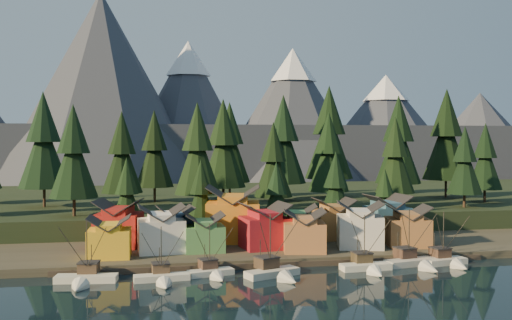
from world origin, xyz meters
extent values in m
plane|color=black|center=(0.00, 0.00, 0.00)|extent=(500.00, 500.00, 0.00)
cube|color=#353126|center=(0.00, 40.00, 0.75)|extent=(400.00, 50.00, 1.50)
cube|color=black|center=(0.00, 90.00, 3.00)|extent=(420.00, 100.00, 6.00)
cube|color=#3F352D|center=(0.00, 16.50, 0.50)|extent=(80.00, 4.00, 1.00)
cube|color=#444757|center=(0.00, 240.00, 15.00)|extent=(560.00, 160.00, 30.00)
cone|color=#444757|center=(-45.00, 180.00, 45.00)|extent=(100.00, 100.00, 90.00)
cone|color=#444757|center=(-5.00, 198.00, 36.00)|extent=(80.00, 80.00, 72.00)
cone|color=white|center=(-5.00, 198.00, 63.36)|extent=(22.40, 22.40, 17.28)
cone|color=#444757|center=(45.00, 186.00, 34.00)|extent=(84.00, 84.00, 68.00)
cone|color=white|center=(45.00, 186.00, 59.84)|extent=(23.52, 23.52, 16.32)
cone|color=#444757|center=(100.00, 202.00, 29.00)|extent=(92.00, 92.00, 58.00)
cone|color=white|center=(100.00, 202.00, 51.04)|extent=(25.76, 25.76, 13.92)
cone|color=#444757|center=(160.00, 210.00, 25.00)|extent=(88.00, 88.00, 50.00)
cube|color=silver|center=(-33.24, 10.32, 0.34)|extent=(10.19, 4.08, 1.57)
cone|color=silver|center=(-33.87, 4.92, 0.34)|extent=(3.32, 3.70, 2.95)
cube|color=black|center=(-33.24, 10.32, -0.25)|extent=(10.43, 4.16, 0.34)
cube|color=#4B3828|center=(-33.04, 12.12, 1.87)|extent=(3.47, 3.30, 1.77)
cube|color=#2A2727|center=(-33.04, 12.12, 2.85)|extent=(3.69, 3.51, 0.20)
cylinder|color=black|center=(-33.18, 10.92, 5.51)|extent=(0.18, 0.18, 8.85)
cylinder|color=black|center=(-32.80, 14.16, 3.25)|extent=(0.14, 0.14, 4.33)
cube|color=silver|center=(-21.09, 9.09, 0.31)|extent=(9.31, 3.42, 1.41)
cone|color=silver|center=(-20.65, 4.11, 0.31)|extent=(2.89, 3.33, 2.63)
cube|color=black|center=(-21.09, 9.09, -0.22)|extent=(9.54, 3.48, 0.31)
cube|color=brown|center=(-21.23, 10.75, 1.67)|extent=(3.03, 2.87, 1.58)
cube|color=#2A2727|center=(-21.23, 10.75, 2.55)|extent=(3.22, 3.06, 0.18)
cylinder|color=black|center=(-21.13, 9.65, 4.92)|extent=(0.16, 0.16, 7.90)
cylinder|color=black|center=(-21.40, 12.64, 2.90)|extent=(0.12, 0.12, 3.86)
cube|color=silver|center=(-12.77, 11.18, 0.31)|extent=(8.24, 4.48, 1.40)
cone|color=silver|center=(-11.71, 7.02, 0.31)|extent=(3.21, 3.24, 2.63)
cube|color=black|center=(-12.77, 11.18, -0.22)|extent=(8.44, 4.57, 0.31)
cube|color=brown|center=(-13.13, 12.57, 1.67)|extent=(3.37, 3.24, 1.58)
cube|color=#2A2727|center=(-13.13, 12.57, 2.54)|extent=(3.58, 3.45, 0.18)
cylinder|color=black|center=(-12.89, 11.65, 4.91)|extent=(0.16, 0.16, 7.89)
cylinder|color=black|center=(-13.53, 14.15, 2.89)|extent=(0.12, 0.12, 3.86)
cube|color=beige|center=(-2.54, 8.60, 0.37)|extent=(10.04, 6.47, 1.67)
cone|color=beige|center=(-0.59, 3.73, 0.37)|extent=(4.13, 4.20, 3.14)
cube|color=black|center=(-2.54, 8.60, -0.26)|extent=(10.28, 6.61, 0.37)
cube|color=#423123|center=(-3.20, 10.22, 1.99)|extent=(4.27, 4.16, 1.88)
cube|color=#2A2727|center=(-3.20, 10.22, 3.03)|extent=(4.55, 4.43, 0.21)
cylinder|color=black|center=(-2.76, 9.14, 5.86)|extent=(0.19, 0.19, 9.41)
cylinder|color=black|center=(-3.93, 12.06, 3.45)|extent=(0.15, 0.15, 4.60)
cube|color=silver|center=(14.90, 10.44, 0.34)|extent=(9.21, 3.41, 1.55)
cone|color=silver|center=(15.18, 5.48, 0.34)|extent=(3.08, 3.25, 2.91)
cube|color=black|center=(14.90, 10.44, -0.24)|extent=(9.43, 3.47, 0.34)
cube|color=#463925|center=(14.81, 12.10, 1.84)|extent=(3.26, 3.08, 1.75)
cube|color=#2A2727|center=(14.81, 12.10, 2.81)|extent=(3.47, 3.28, 0.19)
cylinder|color=black|center=(14.87, 10.99, 5.43)|extent=(0.17, 0.17, 8.73)
cylinder|color=black|center=(14.71, 13.97, 3.20)|extent=(0.14, 0.14, 4.27)
cube|color=beige|center=(24.47, 12.29, 0.36)|extent=(10.64, 5.19, 1.64)
cone|color=beige|center=(25.66, 6.81, 0.36)|extent=(3.75, 4.07, 3.08)
cube|color=black|center=(24.47, 12.29, -0.26)|extent=(10.89, 5.29, 0.36)
cube|color=#4A3327|center=(24.07, 14.11, 1.95)|extent=(3.87, 3.71, 1.85)
cube|color=#2A2727|center=(24.07, 14.11, 2.98)|extent=(4.11, 3.95, 0.21)
cylinder|color=black|center=(24.33, 12.90, 5.75)|extent=(0.18, 0.18, 9.24)
cylinder|color=black|center=(23.62, 16.18, 3.39)|extent=(0.14, 0.14, 4.52)
cube|color=beige|center=(31.19, 12.14, 0.34)|extent=(8.57, 4.31, 1.55)
cone|color=beige|center=(31.98, 7.72, 0.34)|extent=(3.36, 3.26, 2.92)
cube|color=black|center=(31.19, 12.14, -0.24)|extent=(8.77, 4.39, 0.34)
cube|color=#493327|center=(30.93, 13.61, 1.85)|extent=(3.57, 3.42, 1.75)
cube|color=#2A2727|center=(30.93, 13.61, 2.82)|extent=(3.80, 3.64, 0.19)
cylinder|color=black|center=(31.11, 12.63, 5.44)|extent=(0.17, 0.17, 8.75)
cylinder|color=black|center=(30.63, 15.28, 3.21)|extent=(0.14, 0.14, 4.28)
cube|color=yellow|center=(-30.42, 22.22, 4.13)|extent=(7.78, 6.85, 5.25)
cube|color=yellow|center=(-30.42, 22.22, 7.28)|extent=(4.34, 6.64, 1.07)
cube|color=white|center=(-20.90, 26.03, 4.67)|extent=(9.27, 8.37, 6.33)
cube|color=white|center=(-20.90, 26.03, 8.43)|extent=(5.33, 7.95, 1.23)
cube|color=#4B8548|center=(-12.62, 25.28, 4.01)|extent=(7.64, 7.15, 5.03)
cube|color=#4B8548|center=(-12.62, 25.28, 7.05)|extent=(4.25, 6.96, 1.06)
cube|color=maroon|center=(-0.41, 26.05, 4.62)|extent=(9.88, 9.01, 6.24)
cube|color=maroon|center=(-0.41, 26.05, 8.34)|extent=(5.93, 8.27, 1.24)
cube|color=#AB6C3C|center=(6.57, 21.76, 4.33)|extent=(9.23, 9.23, 5.66)
cube|color=#AB6C3C|center=(6.57, 21.76, 7.70)|extent=(5.69, 8.43, 1.11)
cube|color=silver|center=(18.62, 23.30, 4.72)|extent=(10.23, 9.22, 6.43)
cube|color=silver|center=(18.62, 23.30, 8.53)|extent=(6.38, 8.14, 1.23)
cube|color=#9A6436|center=(28.89, 23.18, 4.35)|extent=(9.58, 8.77, 5.70)
cube|color=#9A6436|center=(28.89, 23.18, 7.77)|extent=(5.89, 7.88, 1.17)
cube|color=maroon|center=(-29.39, 33.02, 4.90)|extent=(10.16, 9.41, 6.80)
cube|color=maroon|center=(-29.39, 33.02, 8.90)|extent=(6.28, 8.45, 1.23)
cube|color=#3A5E89|center=(-17.99, 31.04, 4.44)|extent=(8.01, 7.62, 5.88)
cube|color=#3A5E89|center=(-17.99, 31.04, 7.88)|extent=(4.76, 7.09, 1.02)
cube|color=orange|center=(-5.56, 34.93, 5.69)|extent=(12.66, 11.30, 8.39)
cube|color=orange|center=(-5.56, 34.93, 10.65)|extent=(7.67, 10.24, 1.57)
cube|color=#47834A|center=(7.43, 30.26, 4.30)|extent=(9.03, 7.92, 5.60)
cube|color=#47834A|center=(7.43, 30.26, 7.65)|extent=(5.50, 7.11, 1.12)
cube|color=#9A6636|center=(16.65, 34.06, 4.64)|extent=(8.17, 7.29, 6.28)
cube|color=#9A6636|center=(16.65, 34.06, 8.34)|extent=(4.54, 7.10, 1.14)
cube|color=#315B75|center=(28.96, 33.76, 4.91)|extent=(8.94, 8.46, 6.81)
cube|color=#315B75|center=(28.96, 33.76, 8.89)|extent=(5.17, 8.02, 1.18)
cylinder|color=#332319|center=(-50.00, 68.00, 8.61)|extent=(0.70, 0.70, 5.22)
cone|color=black|center=(-50.00, 68.00, 19.93)|extent=(12.77, 12.77, 17.99)
cone|color=black|center=(-50.00, 68.00, 29.21)|extent=(8.71, 8.71, 13.06)
cylinder|color=#332319|center=(-40.00, 48.00, 8.23)|extent=(0.70, 0.70, 4.45)
cone|color=black|center=(-40.00, 48.00, 17.88)|extent=(10.89, 10.89, 15.34)
cone|color=black|center=(-40.00, 48.00, 25.80)|extent=(7.42, 7.42, 11.14)
cylinder|color=#332319|center=(-30.00, 60.00, 8.15)|extent=(0.70, 0.70, 4.29)
cone|color=black|center=(-30.00, 60.00, 17.45)|extent=(10.50, 10.50, 14.79)
cone|color=black|center=(-30.00, 60.00, 25.08)|extent=(7.16, 7.16, 10.73)
cylinder|color=#332319|center=(-22.00, 75.00, 8.25)|extent=(0.70, 0.70, 4.49)
cone|color=black|center=(-22.00, 75.00, 17.97)|extent=(10.98, 10.98, 15.47)
cone|color=black|center=(-22.00, 75.00, 25.96)|extent=(7.48, 7.48, 11.23)
cylinder|color=#332319|center=(-12.00, 50.00, 8.30)|extent=(0.70, 0.70, 4.61)
cone|color=black|center=(-12.00, 50.00, 18.28)|extent=(11.26, 11.26, 15.86)
cone|color=black|center=(-12.00, 50.00, 26.47)|extent=(7.68, 7.68, 11.51)
cylinder|color=#332319|center=(-4.00, 65.00, 8.48)|extent=(0.70, 0.70, 4.95)
cone|color=black|center=(-4.00, 65.00, 19.21)|extent=(12.11, 12.11, 17.07)
cone|color=black|center=(-4.00, 65.00, 28.02)|extent=(8.26, 8.26, 12.39)
cylinder|color=#332319|center=(6.00, 48.00, 7.89)|extent=(0.70, 0.70, 3.78)
cone|color=black|center=(6.00, 48.00, 16.08)|extent=(9.24, 9.24, 13.02)
cone|color=black|center=(6.00, 48.00, 22.79)|extent=(6.30, 6.30, 9.45)
cylinder|color=#332319|center=(14.00, 72.00, 8.64)|extent=(0.70, 0.70, 5.28)
cone|color=black|center=(14.00, 72.00, 20.07)|extent=(12.90, 12.90, 18.18)
cone|color=black|center=(14.00, 72.00, 29.45)|extent=(8.80, 8.80, 13.19)
cylinder|color=#332319|center=(22.00, 55.00, 8.15)|extent=(0.70, 0.70, 4.30)
cone|color=black|center=(22.00, 55.00, 17.47)|extent=(10.51, 10.51, 14.82)
cone|color=black|center=(22.00, 55.00, 25.12)|extent=(7.17, 7.17, 10.75)
cylinder|color=#332319|center=(30.00, 80.00, 8.96)|extent=(0.70, 0.70, 5.92)
cone|color=black|center=(30.00, 80.00, 21.78)|extent=(14.47, 14.47, 20.39)
cone|color=black|center=(30.00, 80.00, 32.31)|extent=(9.87, 9.87, 14.80)
cylinder|color=#332319|center=(38.00, 50.00, 8.03)|extent=(0.70, 0.70, 4.05)
cone|color=black|center=(38.00, 50.00, 16.81)|extent=(9.91, 9.91, 13.96)
cone|color=black|center=(38.00, 50.00, 24.02)|extent=(6.76, 6.76, 10.14)
cylinder|color=#332319|center=(46.00, 66.00, 8.63)|extent=(0.70, 0.70, 5.25)
cone|color=black|center=(46.00, 66.00, 20.01)|extent=(12.84, 12.84, 18.09)
cone|color=black|center=(46.00, 66.00, 29.34)|extent=(8.75, 8.75, 13.13)
cylinder|color=#332319|center=(56.00, 48.00, 7.83)|extent=(0.70, 0.70, 3.65)
cone|color=black|center=(56.00, 48.00, 15.74)|extent=(8.93, 8.93, 12.58)
cone|color=black|center=(56.00, 48.00, 22.23)|extent=(6.09, 6.09, 9.13)
cylinder|color=#332319|center=(64.00, 72.00, 8.86)|extent=(0.70, 0.70, 5.73)
cone|color=black|center=(64.00, 72.00, 21.27)|extent=(14.00, 14.00, 19.73)
cone|color=black|center=(64.00, 72.00, 31.45)|extent=(9.54, 9.54, 14.32)
cylinder|color=#332319|center=(0.00, 82.00, 8.50)|extent=(0.70, 0.70, 5.01)
cone|color=black|center=(0.00, 82.00, 19.36)|extent=(12.24, 12.24, 17.25)
cone|color=black|center=(0.00, 82.00, 28.26)|extent=(8.35, 8.35, 12.52)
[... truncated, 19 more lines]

